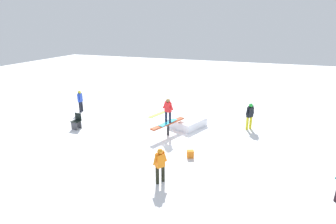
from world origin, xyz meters
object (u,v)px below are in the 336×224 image
(loose_snowboard_lime, at_px, (157,114))
(backpack_on_snow, at_px, (190,154))
(main_rider_on_rail, at_px, (168,111))
(bystander_blue, at_px, (80,100))
(bystander_black, at_px, (250,115))
(folding_chair, at_px, (77,122))
(bystander_orange, at_px, (160,164))
(rail_feature, at_px, (168,125))

(loose_snowboard_lime, relative_size, backpack_on_snow, 4.44)
(main_rider_on_rail, bearing_deg, bystander_blue, -87.01)
(loose_snowboard_lime, bearing_deg, main_rider_on_rail, 50.86)
(bystander_black, distance_m, folding_chair, 9.72)
(bystander_orange, distance_m, backpack_on_snow, 2.39)
(folding_chair, bearing_deg, backpack_on_snow, -2.40)
(loose_snowboard_lime, xyz_separation_m, folding_chair, (3.75, -3.39, 0.40))
(folding_chair, distance_m, backpack_on_snow, 7.03)
(bystander_orange, xyz_separation_m, folding_chair, (-3.36, -6.38, -0.37))
(main_rider_on_rail, relative_size, backpack_on_snow, 3.95)
(loose_snowboard_lime, distance_m, backpack_on_snow, 6.03)
(bystander_blue, distance_m, bystander_orange, 10.04)
(bystander_black, bearing_deg, bystander_orange, -162.44)
(backpack_on_snow, bearing_deg, loose_snowboard_lime, -76.09)
(bystander_black, xyz_separation_m, loose_snowboard_lime, (-0.54, -5.78, -0.84))
(loose_snowboard_lime, xyz_separation_m, backpack_on_snow, (4.87, 3.55, 0.16))
(main_rider_on_rail, relative_size, bystander_black, 0.89)
(loose_snowboard_lime, bearing_deg, folding_chair, -23.13)
(bystander_blue, relative_size, backpack_on_snow, 4.29)
(loose_snowboard_lime, bearing_deg, bystander_blue, -58.28)
(main_rider_on_rail, height_order, bystander_blue, main_rider_on_rail)
(folding_chair, bearing_deg, bystander_blue, 129.91)
(bystander_blue, xyz_separation_m, backpack_on_snow, (3.72, 8.64, -0.65))
(bystander_blue, relative_size, bystander_black, 0.96)
(bystander_orange, height_order, bystander_black, bystander_black)
(bystander_blue, bearing_deg, backpack_on_snow, 57.28)
(rail_feature, height_order, folding_chair, folding_chair)
(bystander_orange, xyz_separation_m, bystander_black, (-6.57, 2.79, 0.07))
(bystander_black, distance_m, loose_snowboard_lime, 5.87)
(loose_snowboard_lime, bearing_deg, rail_feature, 50.86)
(bystander_orange, distance_m, loose_snowboard_lime, 7.76)
(bystander_black, distance_m, backpack_on_snow, 4.91)
(rail_feature, distance_m, backpack_on_snow, 2.71)
(bystander_blue, bearing_deg, loose_snowboard_lime, 93.30)
(main_rider_on_rail, relative_size, bystander_blue, 0.92)
(rail_feature, height_order, bystander_black, bystander_black)
(main_rider_on_rail, xyz_separation_m, bystander_black, (-2.32, 4.01, -0.50))
(bystander_black, xyz_separation_m, backpack_on_snow, (4.32, -2.23, -0.68))
(bystander_orange, xyz_separation_m, loose_snowboard_lime, (-7.11, -3.00, -0.77))
(loose_snowboard_lime, distance_m, folding_chair, 5.07)
(bystander_blue, xyz_separation_m, bystander_black, (-0.61, 10.87, 0.03))
(bystander_black, relative_size, loose_snowboard_lime, 1.00)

